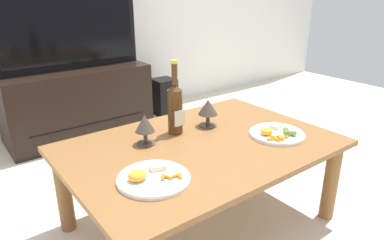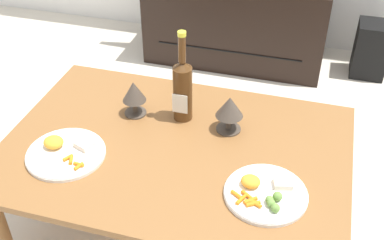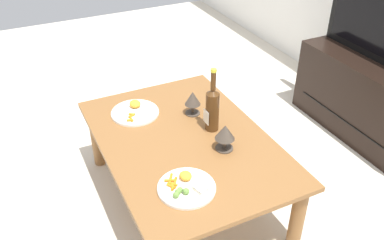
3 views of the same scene
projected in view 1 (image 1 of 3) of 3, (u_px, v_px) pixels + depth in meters
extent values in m
plane|color=beige|center=(200.00, 222.00, 1.72)|extent=(6.40, 6.40, 0.00)
cube|color=brown|center=(201.00, 146.00, 1.57)|extent=(1.20, 0.82, 0.03)
cylinder|color=brown|center=(331.00, 181.00, 1.69)|extent=(0.07, 0.07, 0.40)
cylinder|color=brown|center=(64.00, 192.00, 1.61)|extent=(0.07, 0.07, 0.40)
cylinder|color=brown|center=(232.00, 136.00, 2.21)|extent=(0.07, 0.07, 0.40)
cube|color=black|center=(77.00, 102.00, 2.65)|extent=(1.05, 0.46, 0.52)
cube|color=black|center=(91.00, 124.00, 2.52)|extent=(0.84, 0.01, 0.01)
cube|color=black|center=(68.00, 27.00, 2.46)|extent=(1.03, 0.04, 0.59)
cube|color=black|center=(69.00, 28.00, 2.44)|extent=(0.95, 0.01, 0.50)
cube|color=black|center=(164.00, 96.00, 3.15)|extent=(0.19, 0.19, 0.32)
cylinder|color=#4C2D14|center=(175.00, 112.00, 1.65)|extent=(0.07, 0.07, 0.21)
cone|color=#4C2D14|center=(175.00, 87.00, 1.60)|extent=(0.07, 0.07, 0.03)
cylinder|color=#4C2D14|center=(175.00, 74.00, 1.58)|extent=(0.03, 0.03, 0.10)
cylinder|color=yellow|center=(174.00, 62.00, 1.56)|extent=(0.03, 0.03, 0.02)
cube|color=silver|center=(180.00, 118.00, 1.63)|extent=(0.06, 0.00, 0.08)
cylinder|color=#473D33|center=(146.00, 143.00, 1.56)|extent=(0.08, 0.08, 0.01)
cylinder|color=#473D33|center=(146.00, 137.00, 1.55)|extent=(0.02, 0.02, 0.06)
cone|color=#473D33|center=(145.00, 123.00, 1.53)|extent=(0.09, 0.09, 0.08)
cylinder|color=#473D33|center=(208.00, 125.00, 1.77)|extent=(0.09, 0.09, 0.01)
cylinder|color=#473D33|center=(208.00, 120.00, 1.75)|extent=(0.02, 0.02, 0.06)
cone|color=#473D33|center=(208.00, 107.00, 1.73)|extent=(0.10, 0.10, 0.08)
cylinder|color=white|center=(154.00, 179.00, 1.27)|extent=(0.27, 0.27, 0.01)
torus|color=white|center=(153.00, 177.00, 1.26)|extent=(0.27, 0.27, 0.01)
ellipsoid|color=orange|center=(137.00, 175.00, 1.24)|extent=(0.07, 0.06, 0.04)
cube|color=beige|center=(158.00, 167.00, 1.32)|extent=(0.07, 0.07, 0.02)
cylinder|color=orange|center=(179.00, 176.00, 1.26)|extent=(0.02, 0.04, 0.01)
cylinder|color=orange|center=(177.00, 175.00, 1.27)|extent=(0.04, 0.01, 0.01)
cylinder|color=orange|center=(168.00, 177.00, 1.26)|extent=(0.02, 0.04, 0.01)
cylinder|color=orange|center=(163.00, 177.00, 1.25)|extent=(0.03, 0.04, 0.01)
cylinder|color=white|center=(277.00, 134.00, 1.65)|extent=(0.26, 0.26, 0.01)
torus|color=white|center=(277.00, 133.00, 1.65)|extent=(0.26, 0.26, 0.01)
ellipsoid|color=orange|center=(267.00, 131.00, 1.63)|extent=(0.06, 0.06, 0.03)
cube|color=beige|center=(276.00, 126.00, 1.70)|extent=(0.07, 0.06, 0.02)
cylinder|color=orange|center=(275.00, 137.00, 1.59)|extent=(0.04, 0.04, 0.01)
cylinder|color=orange|center=(272.00, 139.00, 1.57)|extent=(0.04, 0.03, 0.01)
cylinder|color=orange|center=(277.00, 139.00, 1.57)|extent=(0.03, 0.05, 0.01)
cylinder|color=orange|center=(280.00, 137.00, 1.59)|extent=(0.04, 0.04, 0.01)
cylinder|color=orange|center=(281.00, 138.00, 1.59)|extent=(0.05, 0.02, 0.01)
cylinder|color=orange|center=(284.00, 137.00, 1.59)|extent=(0.05, 0.03, 0.01)
cylinder|color=orange|center=(283.00, 138.00, 1.58)|extent=(0.04, 0.03, 0.01)
sphere|color=olive|center=(286.00, 132.00, 1.62)|extent=(0.03, 0.03, 0.03)
sphere|color=olive|center=(289.00, 133.00, 1.62)|extent=(0.03, 0.03, 0.03)
sphere|color=olive|center=(286.00, 130.00, 1.65)|extent=(0.03, 0.03, 0.03)
sphere|color=olive|center=(294.00, 133.00, 1.61)|extent=(0.03, 0.03, 0.03)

